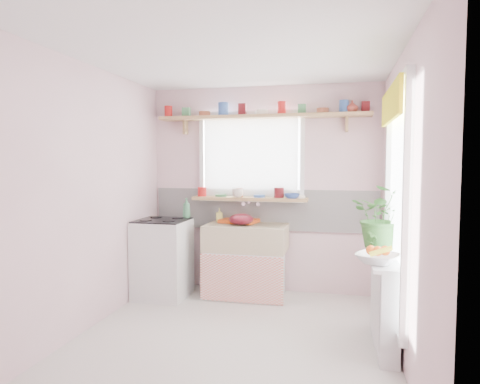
# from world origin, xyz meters

# --- Properties ---
(room) EXTENTS (3.20, 3.20, 3.20)m
(room) POSITION_xyz_m (0.66, 0.86, 1.37)
(room) COLOR silver
(room) RESTS_ON ground
(sink_unit) EXTENTS (0.95, 0.65, 1.11)m
(sink_unit) POSITION_xyz_m (-0.15, 1.29, 0.43)
(sink_unit) COLOR white
(sink_unit) RESTS_ON ground
(cooker) EXTENTS (0.58, 0.58, 0.93)m
(cooker) POSITION_xyz_m (-1.10, 1.05, 0.46)
(cooker) COLOR white
(cooker) RESTS_ON ground
(radiator_ledge) EXTENTS (0.22, 0.95, 0.78)m
(radiator_ledge) POSITION_xyz_m (1.30, 0.20, 0.40)
(radiator_ledge) COLOR white
(radiator_ledge) RESTS_ON ground
(windowsill) EXTENTS (1.40, 0.22, 0.04)m
(windowsill) POSITION_xyz_m (-0.15, 1.48, 1.14)
(windowsill) COLOR tan
(windowsill) RESTS_ON room
(pine_shelf) EXTENTS (2.52, 0.24, 0.04)m
(pine_shelf) POSITION_xyz_m (0.00, 1.47, 2.12)
(pine_shelf) COLOR tan
(pine_shelf) RESTS_ON room
(shelf_crockery) EXTENTS (2.47, 0.11, 0.12)m
(shelf_crockery) POSITION_xyz_m (-0.00, 1.47, 2.20)
(shelf_crockery) COLOR red
(shelf_crockery) RESTS_ON pine_shelf
(sill_crockery) EXTENTS (1.35, 0.11, 0.12)m
(sill_crockery) POSITION_xyz_m (-0.20, 1.48, 1.21)
(sill_crockery) COLOR red
(sill_crockery) RESTS_ON windowsill
(dish_tray) EXTENTS (0.48, 0.41, 0.04)m
(dish_tray) POSITION_xyz_m (-0.27, 1.46, 0.87)
(dish_tray) COLOR #EB5214
(dish_tray) RESTS_ON sink_unit
(colander) EXTENTS (0.32, 0.32, 0.13)m
(colander) POSITION_xyz_m (-0.20, 1.27, 0.92)
(colander) COLOR maroon
(colander) RESTS_ON sink_unit
(jade_plant) EXTENTS (0.59, 0.53, 0.60)m
(jade_plant) POSITION_xyz_m (1.30, 0.60, 1.08)
(jade_plant) COLOR #346A2A
(jade_plant) RESTS_ON radiator_ledge
(fruit_bowl) EXTENTS (0.44, 0.44, 0.08)m
(fruit_bowl) POSITION_xyz_m (1.21, -0.04, 0.82)
(fruit_bowl) COLOR white
(fruit_bowl) RESTS_ON radiator_ledge
(herb_pot) EXTENTS (0.12, 0.10, 0.20)m
(herb_pot) POSITION_xyz_m (1.21, 0.45, 0.87)
(herb_pot) COLOR #325E25
(herb_pot) RESTS_ON radiator_ledge
(soap_bottle_sink) EXTENTS (0.10, 0.10, 0.17)m
(soap_bottle_sink) POSITION_xyz_m (-0.53, 1.47, 0.93)
(soap_bottle_sink) COLOR #E0DA63
(soap_bottle_sink) RESTS_ON sink_unit
(sill_cup) EXTENTS (0.14, 0.14, 0.11)m
(sill_cup) POSITION_xyz_m (-0.28, 1.42, 1.21)
(sill_cup) COLOR silver
(sill_cup) RESTS_ON windowsill
(sill_bowl) EXTENTS (0.20, 0.20, 0.06)m
(sill_bowl) POSITION_xyz_m (0.37, 1.42, 1.19)
(sill_bowl) COLOR #314FA2
(sill_bowl) RESTS_ON windowsill
(shelf_vase) EXTENTS (0.17, 0.17, 0.13)m
(shelf_vase) POSITION_xyz_m (1.03, 1.46, 2.21)
(shelf_vase) COLOR #B44637
(shelf_vase) RESTS_ON pine_shelf
(cooker_bottle) EXTENTS (0.09, 0.10, 0.24)m
(cooker_bottle) POSITION_xyz_m (-0.88, 1.27, 1.03)
(cooker_bottle) COLOR #458B5F
(cooker_bottle) RESTS_ON cooker
(fruit) EXTENTS (0.20, 0.14, 0.10)m
(fruit) POSITION_xyz_m (1.22, -0.04, 0.88)
(fruit) COLOR #F95E15
(fruit) RESTS_ON fruit_bowl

